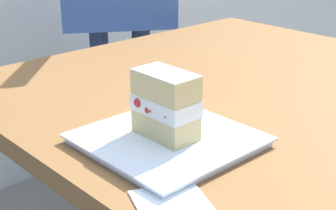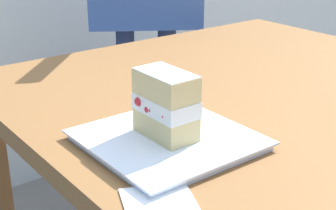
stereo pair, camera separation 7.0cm
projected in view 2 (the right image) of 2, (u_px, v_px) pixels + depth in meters
dessert_plate at (168, 140)px, 0.85m from camera, size 0.26×0.26×0.02m
cake_slice at (166, 105)px, 0.83m from camera, size 0.11×0.07×0.11m
dessert_fork at (165, 90)px, 1.10m from camera, size 0.17×0.05×0.01m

